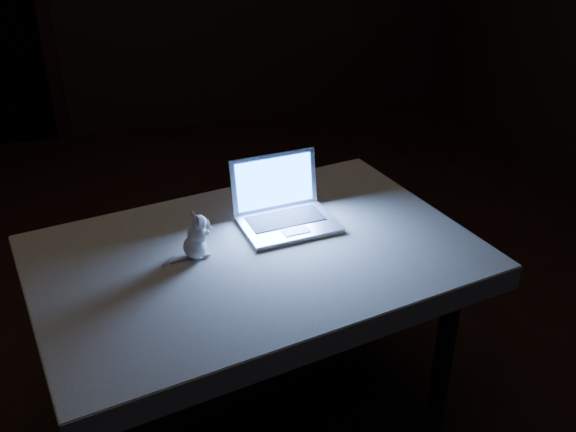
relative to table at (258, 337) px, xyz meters
name	(u,v)px	position (x,y,z in m)	size (l,w,h in m)	color
floor	(212,343)	(-0.10, 0.41, -0.33)	(5.00, 5.00, 0.00)	black
table	(258,337)	(0.00, 0.00, 0.00)	(1.25, 0.80, 0.67)	black
tablecloth	(227,260)	(-0.09, 0.03, 0.30)	(1.33, 0.88, 0.08)	beige
laptop	(288,199)	(0.14, 0.11, 0.44)	(0.30, 0.27, 0.21)	silver
plush_mouse	(194,236)	(-0.18, 0.02, 0.41)	(0.10, 0.10, 0.14)	white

